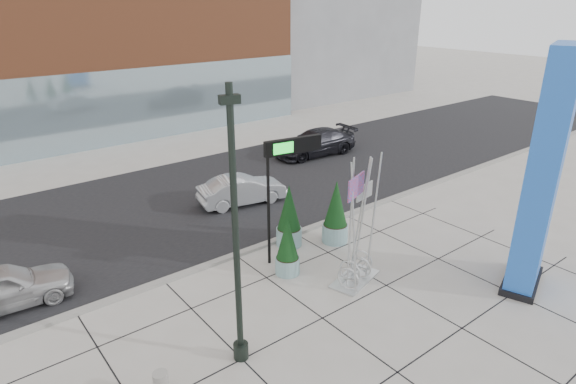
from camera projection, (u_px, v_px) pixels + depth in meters
ground at (278, 315)px, 15.23m from camera, size 160.00×160.00×0.00m
street_asphalt at (149, 212)px, 22.51m from camera, size 80.00×12.00×0.02m
curb_edge at (214, 263)px, 18.12m from camera, size 80.00×0.30×0.12m
tower_podium at (55, 58)px, 33.43m from camera, size 34.00×10.00×11.00m
tower_glass_front at (83, 112)px, 31.05m from camera, size 34.00×0.60×5.00m
building_grey_parking at (291, 2)px, 50.11m from camera, size 20.00×18.00×18.00m
blue_pylon at (543, 179)px, 15.46m from camera, size 2.66×1.82×8.12m
lamp_post at (237, 260)px, 12.26m from camera, size 0.51×0.42×7.60m
public_art_sculpture at (357, 250)px, 16.70m from camera, size 2.21×1.53×4.57m
overhead_street_sign at (286, 156)px, 17.19m from camera, size 2.24×0.58×4.75m
round_planter_east at (336, 213)px, 19.42m from camera, size 1.06×1.06×2.66m
round_planter_mid at (289, 217)px, 19.14m from camera, size 1.04×1.04×2.60m
round_planter_west at (287, 247)px, 17.18m from camera, size 0.89×0.89×2.23m
car_white_west at (1, 288)px, 15.34m from camera, size 4.37×2.08×1.44m
car_silver_mid at (242, 190)px, 23.26m from camera, size 4.46×2.25×1.40m
car_dark_east at (315, 143)px, 30.56m from camera, size 5.64×2.66×1.59m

